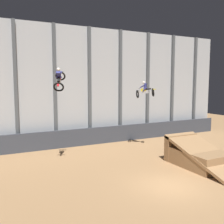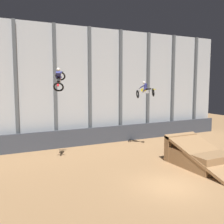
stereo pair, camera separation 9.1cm
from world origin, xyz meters
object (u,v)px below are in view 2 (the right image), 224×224
(dirt_ramp, at_px, (197,156))
(rider_bike_left_air, at_px, (59,79))
(traffic_cone_near_ramp, at_px, (205,154))
(rider_bike_right_air, at_px, (145,91))

(dirt_ramp, height_order, rider_bike_left_air, rider_bike_left_air)
(rider_bike_left_air, xyz_separation_m, traffic_cone_near_ramp, (10.77, -3.26, -5.92))
(dirt_ramp, xyz_separation_m, rider_bike_left_air, (-8.77, 4.42, 5.50))
(rider_bike_right_air, bearing_deg, dirt_ramp, -127.06)
(dirt_ramp, height_order, traffic_cone_near_ramp, dirt_ramp)
(rider_bike_right_air, height_order, traffic_cone_near_ramp, rider_bike_right_air)
(dirt_ramp, height_order, rider_bike_right_air, rider_bike_right_air)
(dirt_ramp, relative_size, traffic_cone_near_ramp, 10.45)
(traffic_cone_near_ramp, bearing_deg, rider_bike_right_air, 120.58)
(rider_bike_right_air, relative_size, traffic_cone_near_ramp, 2.84)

